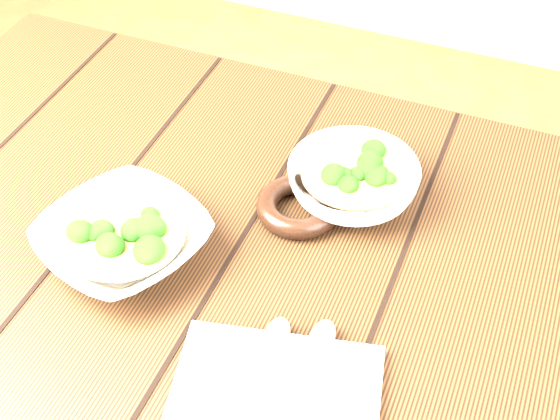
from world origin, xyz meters
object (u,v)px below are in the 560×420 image
Objects in this scene: soup_bowl_back at (353,181)px; napkin at (273,406)px; table at (248,320)px; trivet at (299,206)px; soup_bowl_front at (123,239)px.

napkin is (0.02, -0.34, -0.02)m from soup_bowl_back.
trivet is at bearing 73.35° from table.
napkin is (0.26, -0.14, -0.02)m from soup_bowl_front.
table is 6.68× the size of soup_bowl_back.
table is 0.21m from soup_bowl_front.
soup_bowl_back is (0.23, 0.20, 0.00)m from soup_bowl_front.
soup_bowl_front is 2.26× the size of trivet.
soup_bowl_back reaches higher than table.
soup_bowl_back is at bearing 45.14° from trivet.
table is 0.24m from soup_bowl_back.
trivet reaches higher than table.
trivet is 0.29m from napkin.
napkin is at bearing -85.83° from soup_bowl_back.
soup_bowl_front is 0.31m from soup_bowl_back.
soup_bowl_front is at bearing -163.75° from table.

